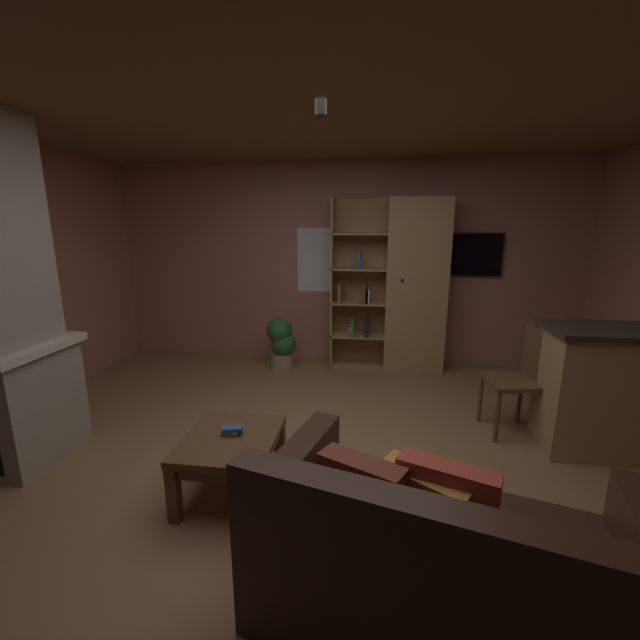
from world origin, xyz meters
The scene contains 14 objects.
floor centered at (0.00, 0.00, -0.01)m, with size 5.84×5.22×0.02m, color olive.
wall_back centered at (0.00, 2.64, 1.26)m, with size 5.96×0.06×2.52m, color #AD7060.
ceiling centered at (0.00, 0.00, 2.53)m, with size 5.84×5.22×0.02m, color brown.
window_pane_back centered at (-0.27, 2.61, 1.31)m, with size 0.64×0.01×0.81m, color white.
bookshelf_cabinet centered at (0.80, 2.37, 1.02)m, with size 1.36×0.41×2.06m.
leather_couch centered at (0.73, -1.05, 0.30)m, with size 1.81×1.29×0.84m.
coffee_table centered at (-0.49, -0.29, 0.33)m, with size 0.59×0.69×0.42m.
table_book_0 centered at (-0.50, -0.26, 0.43)m, with size 0.11×0.09×0.03m, color brown.
table_book_1 centered at (-0.49, -0.26, 0.46)m, with size 0.13×0.08×0.03m, color #2D4C8C.
dining_chair centered at (1.67, 0.85, 0.53)m, with size 0.48×0.48×0.92m.
potted_floor_plant centered at (-0.71, 2.12, 0.35)m, with size 0.36×0.34×0.66m.
wall_mounted_tv centered at (1.45, 2.58, 1.40)m, with size 0.91×0.06×0.51m.
track_light_spot_0 centered at (-2.12, 0.09, 2.45)m, with size 0.07×0.07×0.09m, color black.
track_light_spot_1 centered at (0.05, 0.07, 2.45)m, with size 0.07×0.07×0.09m, color black.
Camera 1 is at (0.41, -2.61, 1.76)m, focal length 23.00 mm.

